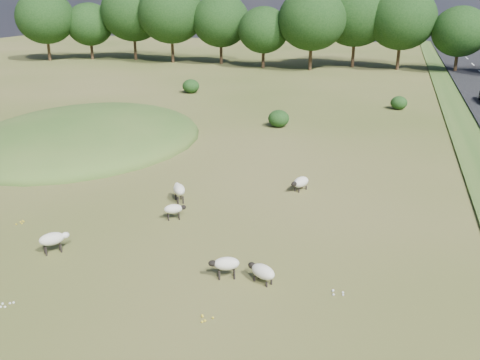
{
  "coord_description": "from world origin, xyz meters",
  "views": [
    {
      "loc": [
        9.19,
        -21.03,
        10.19
      ],
      "look_at": [
        2.0,
        4.0,
        1.0
      ],
      "focal_mm": 40.0,
      "sensor_mm": 36.0,
      "label": 1
    }
  ],
  "objects_px": {
    "sheep_2": "(226,264)",
    "sheep_5": "(174,209)",
    "sheep_3": "(179,190)",
    "sheep_6": "(53,239)",
    "car_4": "(468,44)",
    "sheep_0": "(262,271)",
    "sheep_4": "(300,182)"
  },
  "relations": [
    {
      "from": "sheep_4",
      "to": "sheep_6",
      "type": "xyz_separation_m",
      "value": [
        -8.5,
        -10.05,
        0.14
      ]
    },
    {
      "from": "sheep_0",
      "to": "sheep_4",
      "type": "height_order",
      "value": "sheep_4"
    },
    {
      "from": "sheep_2",
      "to": "sheep_6",
      "type": "bearing_deg",
      "value": -20.92
    },
    {
      "from": "sheep_0",
      "to": "sheep_2",
      "type": "xyz_separation_m",
      "value": [
        -1.4,
        -0.06,
        0.14
      ]
    },
    {
      "from": "sheep_2",
      "to": "sheep_3",
      "type": "distance_m",
      "value": 8.21
    },
    {
      "from": "sheep_4",
      "to": "car_4",
      "type": "xyz_separation_m",
      "value": [
        17.07,
        83.93,
        0.43
      ]
    },
    {
      "from": "sheep_6",
      "to": "sheep_5",
      "type": "bearing_deg",
      "value": 6.27
    },
    {
      "from": "sheep_0",
      "to": "car_4",
      "type": "height_order",
      "value": "car_4"
    },
    {
      "from": "sheep_3",
      "to": "sheep_2",
      "type": "bearing_deg",
      "value": -177.86
    },
    {
      "from": "sheep_2",
      "to": "sheep_3",
      "type": "xyz_separation_m",
      "value": [
        -4.63,
        6.77,
        0.06
      ]
    },
    {
      "from": "sheep_2",
      "to": "sheep_5",
      "type": "height_order",
      "value": "sheep_2"
    },
    {
      "from": "sheep_5",
      "to": "sheep_6",
      "type": "height_order",
      "value": "sheep_6"
    },
    {
      "from": "car_4",
      "to": "sheep_4",
      "type": "bearing_deg",
      "value": 78.5
    },
    {
      "from": "sheep_0",
      "to": "sheep_6",
      "type": "relative_size",
      "value": 1.11
    },
    {
      "from": "sheep_0",
      "to": "car_4",
      "type": "relative_size",
      "value": 0.28
    },
    {
      "from": "sheep_2",
      "to": "car_4",
      "type": "height_order",
      "value": "car_4"
    },
    {
      "from": "sheep_6",
      "to": "sheep_3",
      "type": "bearing_deg",
      "value": 20.78
    },
    {
      "from": "sheep_3",
      "to": "sheep_5",
      "type": "xyz_separation_m",
      "value": [
        0.64,
        -2.2,
        -0.12
      ]
    },
    {
      "from": "sheep_4",
      "to": "sheep_5",
      "type": "distance_m",
      "value": 7.46
    },
    {
      "from": "sheep_4",
      "to": "car_4",
      "type": "height_order",
      "value": "car_4"
    },
    {
      "from": "sheep_3",
      "to": "sheep_6",
      "type": "distance_m",
      "value": 7.32
    },
    {
      "from": "sheep_0",
      "to": "car_4",
      "type": "xyz_separation_m",
      "value": [
        16.74,
        93.92,
        0.46
      ]
    },
    {
      "from": "sheep_2",
      "to": "sheep_3",
      "type": "height_order",
      "value": "sheep_3"
    },
    {
      "from": "sheep_2",
      "to": "sheep_4",
      "type": "bearing_deg",
      "value": -116.89
    },
    {
      "from": "sheep_2",
      "to": "sheep_5",
      "type": "bearing_deg",
      "value": -69.71
    },
    {
      "from": "sheep_4",
      "to": "sheep_3",
      "type": "bearing_deg",
      "value": -32.33
    },
    {
      "from": "sheep_3",
      "to": "sheep_6",
      "type": "height_order",
      "value": "sheep_3"
    },
    {
      "from": "sheep_3",
      "to": "sheep_4",
      "type": "bearing_deg",
      "value": -92.26
    },
    {
      "from": "sheep_6",
      "to": "car_4",
      "type": "distance_m",
      "value": 97.39
    },
    {
      "from": "sheep_3",
      "to": "car_4",
      "type": "xyz_separation_m",
      "value": [
        22.77,
        87.21,
        0.26
      ]
    },
    {
      "from": "sheep_0",
      "to": "sheep_2",
      "type": "height_order",
      "value": "sheep_2"
    },
    {
      "from": "sheep_0",
      "to": "sheep_3",
      "type": "relative_size",
      "value": 0.98
    }
  ]
}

